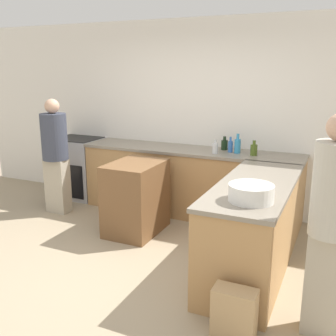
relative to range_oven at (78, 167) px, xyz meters
name	(u,v)px	position (x,y,z in m)	size (l,w,h in m)	color
ground_plane	(127,267)	(1.93, -1.74, -0.47)	(14.00, 14.00, 0.00)	tan
wall_back	(199,117)	(1.93, 0.34, 0.88)	(8.00, 0.06, 2.70)	white
counter_back	(189,181)	(1.93, 0.00, 0.00)	(3.09, 0.66, 0.94)	tan
counter_peninsula	(254,227)	(3.13, -1.27, 0.00)	(0.69, 1.92, 0.94)	tan
range_oven	(78,167)	(0.00, 0.00, 0.00)	(0.76, 0.63, 0.95)	#ADADB2
island_table	(136,198)	(1.56, -0.89, -0.02)	(0.58, 0.80, 0.90)	brown
mixing_bowl	(251,193)	(3.21, -1.83, 0.54)	(0.38, 0.38, 0.14)	white
wine_bottle_dark	(224,144)	(2.38, 0.15, 0.54)	(0.09, 0.09, 0.18)	black
water_bottle_blue	(230,146)	(2.50, 0.03, 0.55)	(0.06, 0.06, 0.21)	#386BB7
vinegar_bottle_clear	(215,148)	(2.34, -0.14, 0.54)	(0.07, 0.07, 0.18)	silver
dish_soap_bottle	(238,146)	(2.60, 0.00, 0.57)	(0.08, 0.08, 0.26)	#338CBF
olive_oil_bottle	(254,149)	(2.82, -0.04, 0.54)	(0.09, 0.09, 0.19)	#475B1E
person_by_range	(55,153)	(0.19, -0.73, 0.40)	(0.36, 0.36, 1.62)	#ADA38E
person_at_peninsula	(331,220)	(3.84, -2.02, 0.47)	(0.32, 0.32, 1.73)	#ADA38E
paper_bag	(234,313)	(3.24, -2.36, -0.27)	(0.33, 0.18, 0.41)	tan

